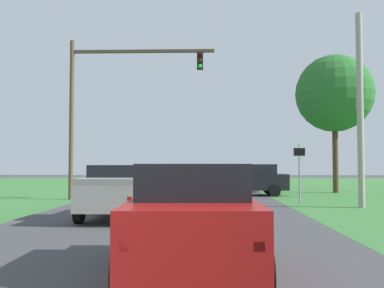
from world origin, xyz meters
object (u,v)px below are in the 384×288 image
(utility_pole_right, at_px, (360,109))
(pickup_truck_lead, at_px, (118,191))
(red_suv_near, at_px, (193,215))
(traffic_light, at_px, (107,95))
(keep_moving_sign, at_px, (299,166))
(oak_tree_right, at_px, (334,94))
(crossing_suv_far, at_px, (248,179))

(utility_pole_right, bearing_deg, pickup_truck_lead, -157.78)
(red_suv_near, xyz_separation_m, pickup_truck_lead, (-2.81, 7.57, -0.05))
(pickup_truck_lead, bearing_deg, utility_pole_right, 22.22)
(traffic_light, xyz_separation_m, keep_moving_sign, (9.62, -2.54, -3.80))
(traffic_light, bearing_deg, pickup_truck_lead, -74.51)
(keep_moving_sign, bearing_deg, traffic_light, 165.21)
(keep_moving_sign, bearing_deg, pickup_truck_lead, -143.77)
(oak_tree_right, distance_m, crossing_suv_far, 8.54)
(oak_tree_right, bearing_deg, utility_pole_right, -100.23)
(pickup_truck_lead, distance_m, keep_moving_sign, 9.22)
(crossing_suv_far, bearing_deg, oak_tree_right, 24.07)
(crossing_suv_far, bearing_deg, keep_moving_sign, -72.70)
(keep_moving_sign, bearing_deg, utility_pole_right, -31.70)
(pickup_truck_lead, height_order, traffic_light, traffic_light)
(red_suv_near, relative_size, traffic_light, 0.55)
(oak_tree_right, relative_size, crossing_suv_far, 1.93)
(red_suv_near, xyz_separation_m, crossing_suv_far, (2.79, 18.83, -0.02))
(keep_moving_sign, bearing_deg, oak_tree_right, 64.03)
(pickup_truck_lead, distance_m, traffic_light, 9.47)
(red_suv_near, relative_size, utility_pole_right, 0.55)
(oak_tree_right, bearing_deg, red_suv_near, -112.12)
(traffic_light, height_order, utility_pole_right, traffic_light)
(keep_moving_sign, relative_size, oak_tree_right, 0.31)
(traffic_light, relative_size, oak_tree_right, 0.94)
(oak_tree_right, height_order, crossing_suv_far, oak_tree_right)
(red_suv_near, bearing_deg, keep_moving_sign, 70.52)
(crossing_suv_far, relative_size, utility_pole_right, 0.55)
(keep_moving_sign, bearing_deg, crossing_suv_far, 107.30)
(utility_pole_right, bearing_deg, oak_tree_right, 79.77)
(oak_tree_right, bearing_deg, traffic_light, -156.63)
(traffic_light, height_order, crossing_suv_far, traffic_light)
(red_suv_near, height_order, traffic_light, traffic_light)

